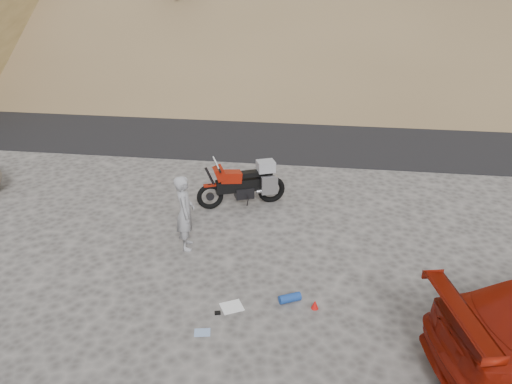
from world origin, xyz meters
TOP-DOWN VIEW (x-y plane):
  - ground at (0.00, 0.00)m, footprint 140.00×140.00m
  - road at (0.00, 9.00)m, footprint 120.00×7.00m
  - motorcycle at (0.76, 2.71)m, footprint 2.17×1.16m
  - man at (-0.20, 0.50)m, footprint 0.55×0.70m
  - gear_white_cloth at (1.15, -1.42)m, footprint 0.50×0.48m
  - gear_blue_mat at (2.18, -1.12)m, footprint 0.44×0.33m
  - gear_funnel at (2.64, -1.25)m, footprint 0.18×0.18m
  - gear_glove_b at (0.93, -1.64)m, footprint 0.12×0.10m
  - gear_blue_cloth at (0.77, -2.16)m, footprint 0.31×0.25m

SIDE VIEW (x-z plane):
  - ground at x=0.00m, z-range 0.00..0.00m
  - road at x=0.00m, z-range -0.03..0.03m
  - man at x=-0.20m, z-range -0.85..0.85m
  - gear_blue_cloth at x=0.77m, z-range 0.00..0.01m
  - gear_white_cloth at x=1.15m, z-range 0.00..0.01m
  - gear_glove_b at x=0.93m, z-range 0.00..0.04m
  - gear_blue_mat at x=2.18m, z-range 0.00..0.16m
  - gear_funnel at x=2.64m, z-range 0.00..0.17m
  - motorcycle at x=0.76m, z-range -0.10..1.27m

